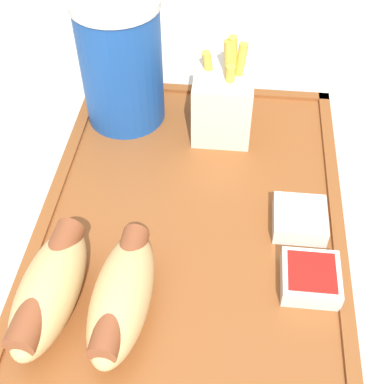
# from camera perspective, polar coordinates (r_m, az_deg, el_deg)

# --- Properties ---
(food_tray) EXTENTS (0.40, 0.29, 0.01)m
(food_tray) POSITION_cam_1_polar(r_m,az_deg,el_deg) (0.51, 0.00, -2.62)
(food_tray) COLOR brown
(food_tray) RESTS_ON dining_table
(soda_cup) EXTENTS (0.09, 0.09, 0.18)m
(soda_cup) POSITION_cam_1_polar(r_m,az_deg,el_deg) (0.58, -7.58, 13.66)
(soda_cup) COLOR #194CA5
(soda_cup) RESTS_ON food_tray
(hot_dog_far) EXTENTS (0.13, 0.06, 0.05)m
(hot_dog_far) POSITION_cam_1_polar(r_m,az_deg,el_deg) (0.44, -14.99, -9.92)
(hot_dog_far) COLOR #DBB270
(hot_dog_far) RESTS_ON food_tray
(hot_dog_near) EXTENTS (0.12, 0.05, 0.05)m
(hot_dog_near) POSITION_cam_1_polar(r_m,az_deg,el_deg) (0.43, -7.50, -10.86)
(hot_dog_near) COLOR #DBB270
(hot_dog_near) RESTS_ON food_tray
(fries_carton) EXTENTS (0.08, 0.06, 0.11)m
(fries_carton) POSITION_cam_1_polar(r_m,az_deg,el_deg) (0.58, 3.38, 9.89)
(fries_carton) COLOR silver
(fries_carton) RESTS_ON food_tray
(sauce_cup_mayo) EXTENTS (0.05, 0.05, 0.02)m
(sauce_cup_mayo) POSITION_cam_1_polar(r_m,az_deg,el_deg) (0.50, 11.42, -2.77)
(sauce_cup_mayo) COLOR silver
(sauce_cup_mayo) RESTS_ON food_tray
(sauce_cup_ketchup) EXTENTS (0.05, 0.05, 0.02)m
(sauce_cup_ketchup) POSITION_cam_1_polar(r_m,az_deg,el_deg) (0.46, 12.53, -8.89)
(sauce_cup_ketchup) COLOR silver
(sauce_cup_ketchup) RESTS_ON food_tray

